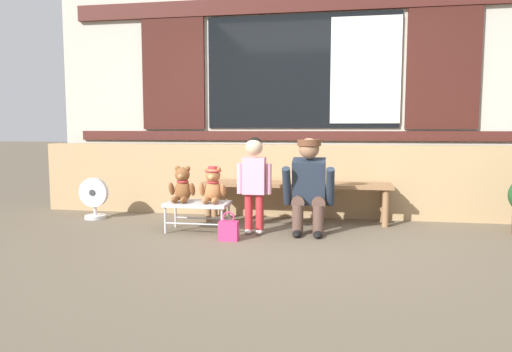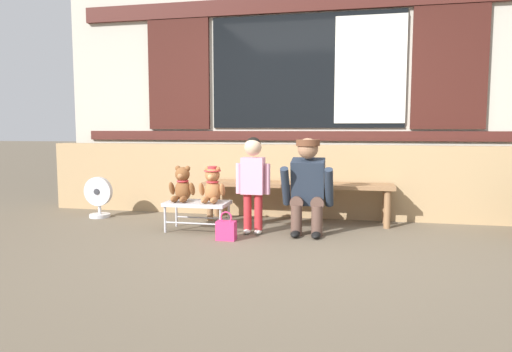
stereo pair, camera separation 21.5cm
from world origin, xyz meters
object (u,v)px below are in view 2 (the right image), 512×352
object	(u,v)px
teddy_bear_plain	(182,185)
teddy_bear_with_hat	(212,185)
child_standing	(253,174)
adult_crouching	(309,186)
handbag_on_ground	(226,230)
wooden_bench_long	(297,189)
floor_fan	(99,197)
small_display_bench	(197,205)

from	to	relation	value
teddy_bear_plain	teddy_bear_with_hat	xyz separation A→B (m)	(0.32, 0.00, 0.01)
teddy_bear_plain	child_standing	world-z (taller)	child_standing
adult_crouching	child_standing	bearing A→B (deg)	-169.47
teddy_bear_plain	handbag_on_ground	size ratio (longest dim) A/B	1.34
teddy_bear_with_hat	wooden_bench_long	bearing A→B (deg)	41.02
floor_fan	adult_crouching	bearing A→B (deg)	-7.77
wooden_bench_long	adult_crouching	bearing A→B (deg)	-71.60
teddy_bear_plain	teddy_bear_with_hat	bearing A→B (deg)	0.13
child_standing	adult_crouching	world-z (taller)	child_standing
floor_fan	wooden_bench_long	bearing A→B (deg)	6.05
adult_crouching	floor_fan	size ratio (longest dim) A/B	1.98
teddy_bear_plain	floor_fan	world-z (taller)	teddy_bear_plain
teddy_bear_with_hat	adult_crouching	distance (m)	0.97
adult_crouching	small_display_bench	bearing A→B (deg)	-175.52
teddy_bear_with_hat	floor_fan	bearing A→B (deg)	164.43
small_display_bench	adult_crouching	distance (m)	1.15
floor_fan	teddy_bear_with_hat	bearing A→B (deg)	-15.57
wooden_bench_long	child_standing	size ratio (longest dim) A/B	2.19
small_display_bench	floor_fan	bearing A→B (deg)	162.64
wooden_bench_long	floor_fan	distance (m)	2.32
adult_crouching	floor_fan	xyz separation A→B (m)	(-2.50, 0.34, -0.24)
teddy_bear_plain	handbag_on_ground	world-z (taller)	teddy_bear_plain
handbag_on_ground	teddy_bear_plain	bearing A→B (deg)	149.54
child_standing	adult_crouching	bearing A→B (deg)	10.53
wooden_bench_long	teddy_bear_plain	xyz separation A→B (m)	(-1.09, -0.67, 0.09)
teddy_bear_with_hat	child_standing	xyz separation A→B (m)	(0.42, -0.01, 0.12)
floor_fan	teddy_bear_plain	bearing A→B (deg)	-19.43
small_display_bench	teddy_bear_plain	world-z (taller)	teddy_bear_plain
handbag_on_ground	floor_fan	world-z (taller)	floor_fan
teddy_bear_with_hat	child_standing	bearing A→B (deg)	-1.94
small_display_bench	floor_fan	xyz separation A→B (m)	(-1.37, 0.43, -0.03)
small_display_bench	teddy_bear_plain	bearing A→B (deg)	179.49
teddy_bear_plain	handbag_on_ground	distance (m)	0.75
handbag_on_ground	floor_fan	distance (m)	1.93
small_display_bench	floor_fan	size ratio (longest dim) A/B	1.33
wooden_bench_long	floor_fan	bearing A→B (deg)	-173.95
child_standing	floor_fan	bearing A→B (deg)	167.30
small_display_bench	handbag_on_ground	xyz separation A→B (m)	(0.40, -0.33, -0.17)
wooden_bench_long	adult_crouching	xyz separation A→B (m)	(0.19, -0.58, 0.11)
teddy_bear_plain	adult_crouching	world-z (taller)	adult_crouching
wooden_bench_long	teddy_bear_plain	world-z (taller)	teddy_bear_plain
wooden_bench_long	handbag_on_ground	distance (m)	1.17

